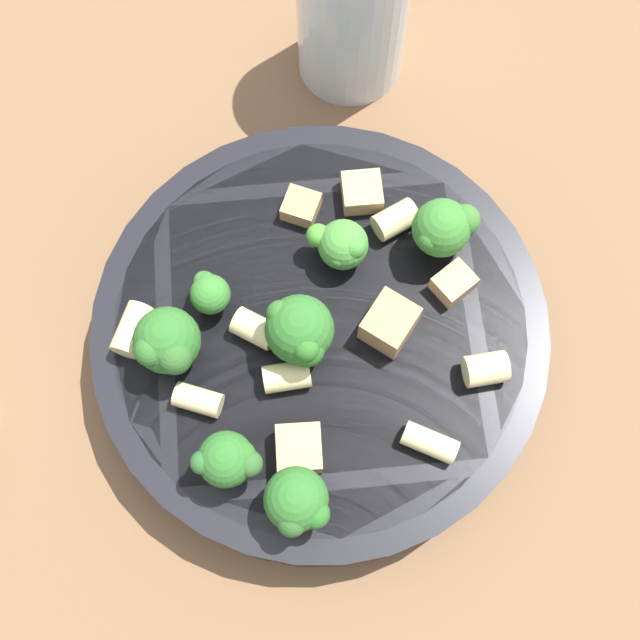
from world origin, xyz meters
The scene contains 22 objects.
ground_plane centered at (0.00, 0.00, 0.00)m, with size 2.00×2.00×0.00m, color brown.
pasta_bowl centered at (0.00, 0.00, 0.02)m, with size 0.26×0.26×0.04m.
broccoli_floret_0 centered at (0.02, -0.10, 0.06)m, with size 0.04×0.04×0.04m.
broccoli_floret_1 centered at (-0.07, -0.04, 0.06)m, with size 0.04×0.04×0.04m.
broccoli_floret_2 centered at (0.05, 0.07, 0.07)m, with size 0.04×0.03×0.04m.
broccoli_floret_3 centered at (-0.02, -0.09, 0.07)m, with size 0.04×0.03×0.04m.
broccoli_floret_4 centered at (-0.06, 0.00, 0.06)m, with size 0.02×0.02×0.03m.
broccoli_floret_5 centered at (-0.01, -0.02, 0.07)m, with size 0.04×0.04×0.05m.
broccoli_floret_6 centered at (0.00, 0.04, 0.06)m, with size 0.04×0.03×0.03m.
rigatoni_0 centered at (0.08, -0.05, 0.05)m, with size 0.01×0.01×0.03m, color beige.
rigatoni_1 centered at (-0.01, -0.04, 0.05)m, with size 0.02×0.02×0.03m, color beige.
rigatoni_2 centered at (-0.05, -0.06, 0.05)m, with size 0.01×0.01×0.03m, color beige.
rigatoni_3 centered at (0.10, 0.00, 0.05)m, with size 0.02×0.02×0.02m, color beige.
rigatoni_4 centered at (-0.10, -0.04, 0.05)m, with size 0.02×0.02×0.03m, color beige.
rigatoni_5 centered at (0.02, 0.07, 0.05)m, with size 0.02×0.02×0.03m, color beige.
rigatoni_6 centered at (-0.03, -0.02, 0.05)m, with size 0.02×0.02×0.02m, color beige.
chicken_chunk_0 centered at (-0.03, 0.07, 0.05)m, with size 0.02×0.02×0.01m, color tan.
chicken_chunk_1 centered at (0.00, 0.09, 0.05)m, with size 0.02×0.02×0.01m, color tan.
chicken_chunk_2 centered at (0.07, 0.05, 0.05)m, with size 0.02×0.02×0.01m, color tan.
chicken_chunk_3 centered at (0.04, 0.01, 0.05)m, with size 0.03×0.02×0.02m, color tan.
chicken_chunk_4 centered at (0.01, -0.07, 0.05)m, with size 0.03×0.02×0.02m, color tan.
drinking_glass centered at (-0.04, 0.21, 0.05)m, with size 0.07×0.07×0.12m.
Camera 1 is at (0.04, -0.14, 0.48)m, focal length 45.00 mm.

